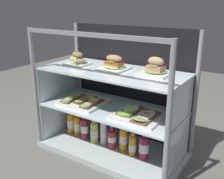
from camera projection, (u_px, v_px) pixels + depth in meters
ground_plane at (112, 152)px, 2.13m from camera, size 6.00×6.00×0.02m
case_base_deck at (112, 148)px, 2.12m from camera, size 1.13×0.54×0.04m
case_frame at (122, 84)px, 2.08m from camera, size 1.13×0.54×0.96m
riser_lower_tier at (112, 128)px, 2.06m from camera, size 1.06×0.47×0.32m
shelf_lower_glass at (112, 108)px, 2.01m from camera, size 1.07×0.49×0.01m
riser_upper_tier at (112, 90)px, 1.96m from camera, size 1.06×0.47×0.28m
shelf_upper_glass at (112, 71)px, 1.92m from camera, size 1.07×0.49×0.01m
plated_roll_sandwich_mid_right at (77, 60)px, 2.07m from camera, size 0.17×0.17×0.10m
plated_roll_sandwich_left_of_center at (114, 64)px, 1.93m from camera, size 0.20×0.20×0.11m
plated_roll_sandwich_center at (156, 69)px, 1.79m from camera, size 0.20×0.20×0.12m
open_sandwich_tray_mid_right at (83, 101)px, 2.09m from camera, size 0.34×0.32×0.07m
open_sandwich_tray_far_right at (138, 114)px, 1.84m from camera, size 0.34×0.34×0.06m
juice_bottle_front_second at (71, 123)px, 2.31m from camera, size 0.06×0.06×0.22m
juice_bottle_back_center at (78, 125)px, 2.27m from camera, size 0.07×0.07×0.22m
juice_bottle_front_middle at (85, 128)px, 2.20m from camera, size 0.07×0.07×0.23m
juice_bottle_front_left_end at (94, 132)px, 2.15m from camera, size 0.06×0.06×0.21m
juice_bottle_front_fourth at (104, 133)px, 2.12m from camera, size 0.06×0.06×0.23m
juice_bottle_near_post at (112, 139)px, 2.07m from camera, size 0.06×0.06×0.19m
juice_bottle_back_left at (124, 139)px, 2.03m from camera, size 0.07×0.07×0.21m
juice_bottle_tucked_behind at (133, 145)px, 1.97m from camera, size 0.06×0.06×0.20m
juice_bottle_back_right at (144, 147)px, 1.92m from camera, size 0.07×0.07×0.23m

